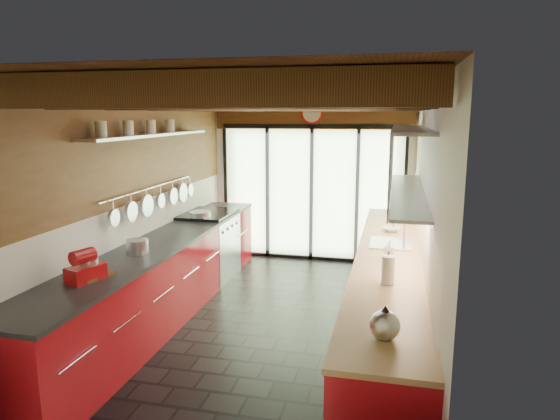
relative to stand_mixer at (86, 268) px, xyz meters
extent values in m
plane|color=black|center=(1.27, 1.45, -1.03)|extent=(5.50, 5.50, 0.00)
plane|color=silver|center=(1.27, 4.20, 0.27)|extent=(3.20, 0.00, 3.20)
plane|color=silver|center=(1.27, -1.30, 0.27)|extent=(3.20, 0.00, 3.20)
plane|color=silver|center=(-0.33, 1.45, 0.27)|extent=(0.00, 5.50, 5.50)
plane|color=silver|center=(2.87, 1.45, 0.27)|extent=(0.00, 5.50, 5.50)
plane|color=#472814|center=(1.27, 1.45, 1.57)|extent=(5.50, 5.50, 0.00)
cube|color=#593316|center=(1.27, -0.80, 1.45)|extent=(3.14, 0.14, 0.22)
cube|color=#593316|center=(1.27, 0.10, 1.45)|extent=(3.14, 0.14, 0.22)
cube|color=#593316|center=(1.27, 1.00, 1.45)|extent=(3.14, 0.14, 0.22)
cube|color=#593316|center=(1.27, 1.90, 1.45)|extent=(3.14, 0.14, 0.22)
cube|color=#593316|center=(1.27, 2.80, 1.45)|extent=(3.14, 0.14, 0.22)
cube|color=#593316|center=(1.27, 3.70, 1.45)|extent=(3.14, 0.14, 0.22)
cube|color=brown|center=(1.27, 4.16, 1.32)|extent=(3.14, 0.06, 0.50)
plane|color=brown|center=(-0.30, 1.65, 0.94)|extent=(0.00, 4.90, 4.90)
plane|color=#C6EAAD|center=(1.27, 4.18, 0.04)|extent=(2.90, 0.00, 2.90)
cube|color=black|center=(-0.18, 4.17, 0.04)|extent=(0.05, 0.04, 2.15)
cube|color=black|center=(2.72, 4.17, 0.04)|extent=(0.05, 0.04, 2.15)
cube|color=black|center=(1.27, 4.14, 0.04)|extent=(0.06, 0.05, 2.15)
cube|color=black|center=(1.27, 4.14, 1.12)|extent=(2.90, 0.05, 0.06)
cylinder|color=red|center=(1.27, 4.12, 1.32)|extent=(0.34, 0.04, 0.34)
cylinder|color=beige|center=(1.27, 4.10, 1.32)|extent=(0.28, 0.02, 0.28)
cube|color=#A40F18|center=(-0.01, 1.45, -0.59)|extent=(0.65, 5.00, 0.88)
cube|color=black|center=(-0.01, 1.45, -0.13)|extent=(0.68, 5.00, 0.04)
cube|color=silver|center=(-0.01, 2.90, -0.59)|extent=(0.66, 0.90, 0.90)
cube|color=black|center=(-0.01, 2.90, -0.10)|extent=(0.65, 0.90, 0.06)
cube|color=#A40F18|center=(2.54, 1.45, -0.59)|extent=(0.65, 5.00, 0.88)
cube|color=tan|center=(2.54, 1.45, -0.13)|extent=(0.68, 5.00, 0.04)
cube|color=white|center=(2.21, 1.85, -0.59)|extent=(0.02, 0.60, 0.84)
cube|color=silver|center=(2.54, 1.85, -0.11)|extent=(0.45, 0.52, 0.02)
cylinder|color=silver|center=(2.69, 1.85, 0.07)|extent=(0.02, 0.02, 0.34)
torus|color=silver|center=(2.63, 1.85, 0.24)|extent=(0.14, 0.02, 0.14)
plane|color=silver|center=(2.53, 1.75, 0.82)|extent=(0.00, 3.00, 3.00)
cube|color=#9EA0A5|center=(2.70, 1.75, 0.48)|extent=(0.34, 3.00, 0.03)
cube|color=#9EA0A5|center=(2.70, 1.75, 1.15)|extent=(0.34, 3.00, 0.03)
cylinder|color=silver|center=(-0.27, 1.75, 0.44)|extent=(0.02, 2.20, 0.02)
cube|color=silver|center=(-0.18, 1.65, 1.07)|extent=(0.28, 2.60, 0.03)
cylinder|color=silver|center=(-0.23, 0.85, 0.26)|extent=(0.04, 0.18, 0.18)
cylinder|color=silver|center=(-0.23, 1.20, 0.26)|extent=(0.04, 0.22, 0.22)
cylinder|color=silver|center=(-0.23, 1.55, 0.26)|extent=(0.04, 0.26, 0.26)
cylinder|color=silver|center=(-0.23, 1.90, 0.26)|extent=(0.04, 0.18, 0.18)
cylinder|color=silver|center=(-0.23, 2.25, 0.26)|extent=(0.04, 0.22, 0.22)
cylinder|color=silver|center=(-0.23, 2.55, 0.26)|extent=(0.04, 0.26, 0.26)
cylinder|color=silver|center=(-0.23, 2.80, 0.26)|extent=(0.04, 0.18, 0.18)
cube|color=#B60E12|center=(0.00, -0.01, -0.05)|extent=(0.27, 0.36, 0.14)
cylinder|color=#B60E12|center=(0.00, -0.03, 0.11)|extent=(0.18, 0.23, 0.12)
cylinder|color=silver|center=(0.00, 0.05, 0.00)|extent=(0.20, 0.20, 0.14)
cylinder|color=silver|center=(0.00, 0.89, -0.04)|extent=(0.25, 0.25, 0.14)
cylinder|color=silver|center=(0.00, 2.60, -0.06)|extent=(0.37, 0.37, 0.11)
cube|color=brown|center=(0.00, 0.09, -0.10)|extent=(0.30, 0.37, 0.03)
sphere|color=silver|center=(2.54, -0.58, -0.02)|extent=(0.24, 0.24, 0.20)
cone|color=black|center=(2.54, -0.58, 0.09)|extent=(0.09, 0.09, 0.05)
cylinder|color=silver|center=(2.54, -0.47, -0.01)|extent=(0.04, 0.08, 0.04)
cylinder|color=white|center=(2.54, 0.50, 0.01)|extent=(0.11, 0.11, 0.24)
cylinder|color=silver|center=(2.54, 0.50, 0.15)|extent=(0.02, 0.02, 0.04)
imported|color=silver|center=(2.54, 1.22, -0.01)|extent=(0.11, 0.11, 0.21)
imported|color=silver|center=(2.54, 2.48, -0.09)|extent=(0.21, 0.21, 0.05)
camera|label=1|loc=(2.56, -3.63, 1.30)|focal=32.00mm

